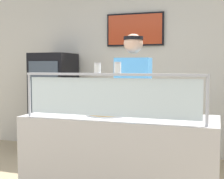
% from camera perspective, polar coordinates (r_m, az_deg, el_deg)
% --- Properties ---
extents(shop_rear_unit, '(6.16, 0.13, 2.70)m').
position_cam_1_polar(shop_rear_unit, '(5.09, 8.87, 3.64)').
color(shop_rear_unit, beige).
rests_on(shop_rear_unit, ground).
extents(serving_counter, '(1.76, 0.68, 0.95)m').
position_cam_1_polar(serving_counter, '(3.05, 1.41, -13.62)').
color(serving_counter, '#BCB7B2').
rests_on(serving_counter, ground).
extents(sneeze_guard, '(1.59, 0.06, 0.40)m').
position_cam_1_polar(sneeze_guard, '(2.65, -0.36, -0.15)').
color(sneeze_guard, '#B2B5BC').
rests_on(sneeze_guard, serving_counter).
extents(pizza_tray, '(0.41, 0.41, 0.04)m').
position_cam_1_polar(pizza_tray, '(3.00, -0.76, -4.27)').
color(pizza_tray, '#9EA0A8').
rests_on(pizza_tray, serving_counter).
extents(pizza_server, '(0.15, 0.29, 0.01)m').
position_cam_1_polar(pizza_server, '(2.98, -1.10, -3.89)').
color(pizza_server, '#ADAFB7').
rests_on(pizza_server, pizza_tray).
extents(parmesan_shaker, '(0.06, 0.06, 0.09)m').
position_cam_1_polar(parmesan_shaker, '(2.68, -2.63, 3.78)').
color(parmesan_shaker, white).
rests_on(parmesan_shaker, sneeze_guard).
extents(pepper_flake_shaker, '(0.06, 0.06, 0.09)m').
position_cam_1_polar(pepper_flake_shaker, '(2.62, 1.02, 3.83)').
color(pepper_flake_shaker, white).
rests_on(pepper_flake_shaker, sneeze_guard).
extents(worker_figure, '(0.41, 0.50, 1.76)m').
position_cam_1_polar(worker_figure, '(3.50, 3.84, -2.41)').
color(worker_figure, '#23232D').
rests_on(worker_figure, ground).
extents(drink_fridge, '(0.60, 0.66, 1.61)m').
position_cam_1_polar(drink_fridge, '(5.26, -10.36, -2.39)').
color(drink_fridge, black).
rests_on(drink_fridge, ground).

